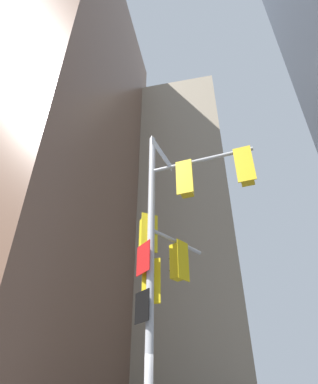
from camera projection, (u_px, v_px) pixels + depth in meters
The scene contains 3 objects.
building_tower_left at pixel (21, 149), 27.98m from camera, with size 17.57×17.57×40.53m, color brown.
building_mid_block at pixel (175, 231), 35.16m from camera, with size 12.21×12.21×35.09m, color tan.
signal_pole_assembly at pixel (172, 238), 8.50m from camera, with size 3.43×2.74×8.90m.
Camera 1 is at (1.84, -7.55, 1.61)m, focal length 29.67 mm.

